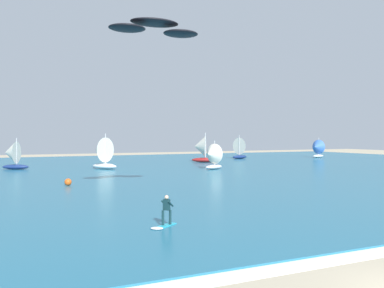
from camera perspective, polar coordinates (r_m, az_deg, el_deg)
name	(u,v)px	position (r m, az deg, el deg)	size (l,w,h in m)	color
ocean	(89,172)	(59.96, -13.69, -3.65)	(160.00, 90.00, 0.10)	#236B89
shoreline_foam	(363,249)	(20.76, 21.98, -12.93)	(88.58, 2.57, 0.01)	white
kitesurfer	(165,215)	(23.40, -3.68, -9.51)	(1.92, 1.60, 1.67)	#26B2CC
kite	(155,28)	(34.52, -5.04, 15.28)	(7.33, 2.56, 1.10)	black
sailboat_outermost	(212,156)	(61.81, 2.66, -1.65)	(3.72, 3.33, 4.18)	silver
sailboat_trailing	(242,148)	(91.05, 6.66, -0.51)	(4.48, 3.95, 5.03)	navy
sailboat_mid_right	(101,153)	(64.23, -12.07, -1.14)	(4.35, 4.70, 5.22)	white
sailboat_far_right	(12,155)	(67.23, -23.02, -1.36)	(4.07, 3.64, 4.57)	navy
sailboat_leading	(317,149)	(98.18, 16.40, -0.59)	(3.97, 3.49, 4.46)	silver
sailboat_center_horizon	(201,149)	(78.34, 1.17, -0.64)	(4.90, 4.50, 5.45)	maroon
marker_buoy	(68,182)	(43.72, -16.28, -4.92)	(0.69, 0.69, 0.69)	#E55919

